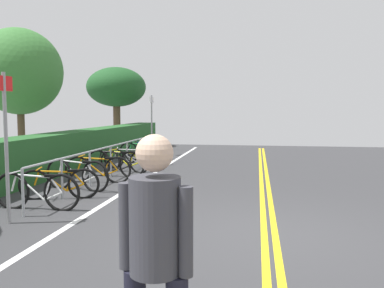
# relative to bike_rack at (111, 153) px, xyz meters

# --- Properties ---
(ground_plane) EXTENTS (30.21, 13.02, 0.05)m
(ground_plane) POSITION_rel_bike_rack_xyz_m (-4.66, -4.21, -0.67)
(ground_plane) COLOR #353538
(centre_line_yellow_inner) EXTENTS (27.19, 0.10, 0.00)m
(centre_line_yellow_inner) POSITION_rel_bike_rack_xyz_m (-4.66, -4.29, -0.64)
(centre_line_yellow_inner) COLOR gold
(centre_line_yellow_inner) RESTS_ON ground_plane
(centre_line_yellow_outer) EXTENTS (27.19, 0.10, 0.00)m
(centre_line_yellow_outer) POSITION_rel_bike_rack_xyz_m (-4.66, -4.13, -0.64)
(centre_line_yellow_outer) COLOR gold
(centre_line_yellow_outer) RESTS_ON ground_plane
(bike_lane_stripe_white) EXTENTS (27.19, 0.12, 0.00)m
(bike_lane_stripe_white) POSITION_rel_bike_rack_xyz_m (-4.66, -1.04, -0.64)
(bike_lane_stripe_white) COLOR white
(bike_lane_stripe_white) RESTS_ON ground_plane
(bike_rack) EXTENTS (8.60, 0.05, 0.87)m
(bike_rack) POSITION_rel_bike_rack_xyz_m (0.00, 0.00, 0.00)
(bike_rack) COLOR #9EA0A5
(bike_rack) RESTS_ON ground_plane
(bicycle_0) EXTENTS (0.46, 1.73, 0.74)m
(bicycle_0) POSITION_rel_bike_rack_xyz_m (-3.77, 0.04, -0.30)
(bicycle_0) COLOR black
(bicycle_0) RESTS_ON ground_plane
(bicycle_1) EXTENTS (0.60, 1.61, 0.69)m
(bicycle_1) POSITION_rel_bike_rack_xyz_m (-2.87, 0.05, -0.33)
(bicycle_1) COLOR black
(bicycle_1) RESTS_ON ground_plane
(bicycle_2) EXTENTS (0.56, 1.74, 0.76)m
(bicycle_2) POSITION_rel_bike_rack_xyz_m (-1.91, 0.11, -0.29)
(bicycle_2) COLOR black
(bicycle_2) RESTS_ON ground_plane
(bicycle_3) EXTENTS (0.46, 1.72, 0.73)m
(bicycle_3) POSITION_rel_bike_rack_xyz_m (-0.93, 0.00, -0.31)
(bicycle_3) COLOR black
(bicycle_3) RESTS_ON ground_plane
(bicycle_4) EXTENTS (0.46, 1.79, 0.79)m
(bicycle_4) POSITION_rel_bike_rack_xyz_m (-0.02, -0.12, -0.28)
(bicycle_4) COLOR black
(bicycle_4) RESTS_ON ground_plane
(bicycle_5) EXTENTS (0.46, 1.64, 0.69)m
(bicycle_5) POSITION_rel_bike_rack_xyz_m (0.87, -0.11, -0.32)
(bicycle_5) COLOR black
(bicycle_5) RESTS_ON ground_plane
(bicycle_6) EXTENTS (0.67, 1.66, 0.68)m
(bicycle_6) POSITION_rel_bike_rack_xyz_m (1.84, -0.00, -0.33)
(bicycle_6) COLOR black
(bicycle_6) RESTS_ON ground_plane
(bicycle_7) EXTENTS (0.46, 1.83, 0.78)m
(bicycle_7) POSITION_rel_bike_rack_xyz_m (2.78, -0.12, -0.28)
(bicycle_7) COLOR black
(bicycle_7) RESTS_ON ground_plane
(bicycle_8) EXTENTS (0.46, 1.68, 0.69)m
(bicycle_8) POSITION_rel_bike_rack_xyz_m (3.84, -0.07, -0.32)
(bicycle_8) COLOR black
(bicycle_8) RESTS_ON ground_plane
(pedestrian) EXTENTS (0.32, 0.48, 1.72)m
(pedestrian) POSITION_rel_bike_rack_xyz_m (-8.27, -3.39, 0.35)
(pedestrian) COLOR #1E1E2D
(pedestrian) RESTS_ON ground_plane
(sign_post_near) EXTENTS (0.36, 0.08, 2.46)m
(sign_post_near) POSITION_rel_bike_rack_xyz_m (-4.70, -0.00, 0.82)
(sign_post_near) COLOR gray
(sign_post_near) RESTS_ON ground_plane
(sign_post_far) EXTENTS (0.36, 0.09, 2.43)m
(sign_post_far) POSITION_rel_bike_rack_xyz_m (5.17, 0.20, 0.80)
(sign_post_far) COLOR gray
(sign_post_far) RESTS_ON ground_plane
(hedge_backdrop) EXTENTS (17.55, 0.95, 1.16)m
(hedge_backdrop) POSITION_rel_bike_rack_xyz_m (1.50, 1.83, -0.06)
(hedge_backdrop) COLOR #235626
(hedge_backdrop) RESTS_ON ground_plane
(tree_mid) EXTENTS (2.63, 2.63, 4.36)m
(tree_mid) POSITION_rel_bike_rack_xyz_m (0.97, 3.28, 2.37)
(tree_mid) COLOR brown
(tree_mid) RESTS_ON ground_plane
(tree_far_right) EXTENTS (2.93, 2.93, 3.95)m
(tree_far_right) POSITION_rel_bike_rack_xyz_m (8.79, 2.96, 2.30)
(tree_far_right) COLOR brown
(tree_far_right) RESTS_ON ground_plane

